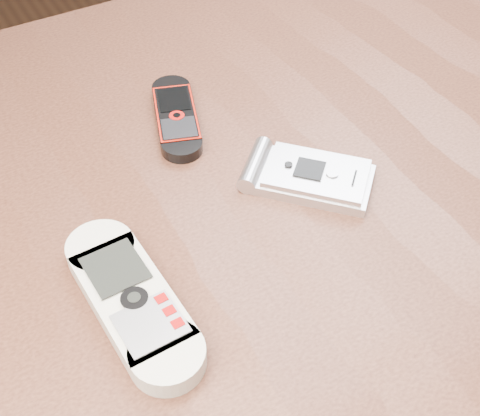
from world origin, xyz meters
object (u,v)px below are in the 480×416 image
at_px(table, 236,293).
at_px(nokia_black_red, 176,116).
at_px(nokia_white, 132,300).
at_px(motorola_razr, 313,176).

bearing_deg(table, nokia_black_red, 84.34).
distance_m(table, nokia_black_red, 0.18).
xyz_separation_m(nokia_white, motorola_razr, (0.19, 0.05, -0.00)).
relative_size(nokia_white, nokia_black_red, 1.31).
bearing_deg(nokia_white, table, 18.49).
relative_size(table, nokia_white, 7.12).
bearing_deg(motorola_razr, table, 138.72).
relative_size(table, motorola_razr, 10.22).
height_order(nokia_white, motorola_razr, same).
bearing_deg(table, nokia_white, -159.08).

